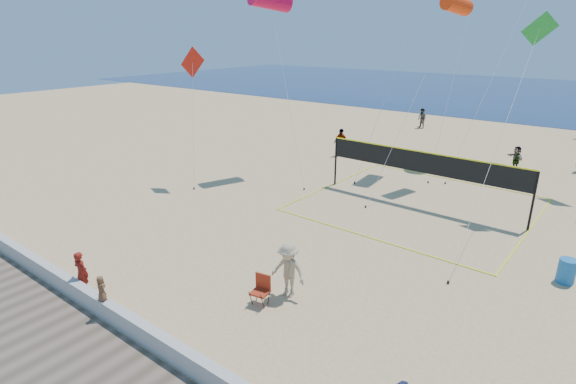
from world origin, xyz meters
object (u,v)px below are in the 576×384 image
Objects in this scene: woman at (82,273)px; volleyball_net at (422,168)px; camp_chair at (261,288)px; trash_barrel at (567,271)px.

woman is 15.38m from volleyball_net.
woman is 5.81m from camp_chair.
woman is at bearing -158.22° from camp_chair.
camp_chair is (4.92, 3.09, -0.20)m from woman.
trash_barrel is at bearing 34.27° from camp_chair.
camp_chair is at bearing -155.12° from woman.
camp_chair is 11.34m from volleyball_net.
camp_chair is 1.27× the size of trash_barrel.
volleyball_net is at bearing 76.95° from camp_chair.
trash_barrel is (12.26, 10.32, -0.32)m from woman.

